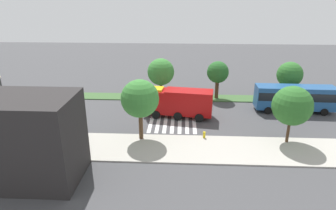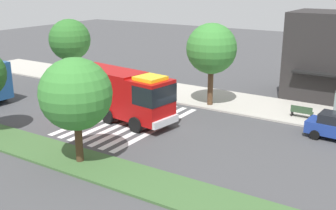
# 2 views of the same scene
# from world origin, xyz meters

# --- Properties ---
(ground_plane) EXTENTS (120.00, 120.00, 0.00)m
(ground_plane) POSITION_xyz_m (0.00, 0.00, 0.00)
(ground_plane) COLOR #424244
(sidewalk) EXTENTS (60.00, 5.85, 0.14)m
(sidewalk) POSITION_xyz_m (0.00, 8.68, 0.07)
(sidewalk) COLOR #ADA89E
(sidewalk) RESTS_ON ground_plane
(median_strip) EXTENTS (60.00, 3.00, 0.14)m
(median_strip) POSITION_xyz_m (0.00, -7.25, 0.07)
(median_strip) COLOR #3D6033
(median_strip) RESTS_ON ground_plane
(crosswalk) EXTENTS (5.85, 10.35, 0.01)m
(crosswalk) POSITION_xyz_m (-2.86, 0.00, 0.01)
(crosswalk) COLOR silver
(crosswalk) RESTS_ON ground_plane
(fire_truck) EXTENTS (9.07, 3.71, 3.77)m
(fire_truck) POSITION_xyz_m (-3.29, 0.04, 2.10)
(fire_truck) COLOR #A50C0C
(fire_truck) RESTS_ON ground_plane
(parked_car_west) EXTENTS (4.57, 2.17, 1.71)m
(parked_car_west) POSITION_xyz_m (11.17, 4.56, 0.88)
(parked_car_west) COLOR navy
(parked_car_west) RESTS_ON ground_plane
(transit_bus) EXTENTS (10.41, 3.05, 3.56)m
(transit_bus) POSITION_xyz_m (-19.16, -2.59, 2.11)
(transit_bus) COLOR navy
(transit_bus) RESTS_ON ground_plane
(bus_stop_shelter) EXTENTS (3.50, 1.40, 2.46)m
(bus_stop_shelter) POSITION_xyz_m (11.80, 7.47, 1.89)
(bus_stop_shelter) COLOR #4C4C51
(bus_stop_shelter) RESTS_ON sidewalk
(bench_near_shelter) EXTENTS (1.60, 0.50, 0.90)m
(bench_near_shelter) POSITION_xyz_m (7.80, 7.43, 0.59)
(bench_near_shelter) COLOR #2D472D
(bench_near_shelter) RESTS_ON sidewalk
(street_lamp) EXTENTS (0.36, 0.36, 6.86)m
(street_lamp) POSITION_xyz_m (15.52, 6.35, 4.14)
(street_lamp) COLOR #2D2D30
(street_lamp) RESTS_ON sidewalk
(storefront_building) EXTENTS (11.42, 6.51, 7.51)m
(storefront_building) POSITION_xyz_m (10.35, 14.44, 3.75)
(storefront_building) COLOR #282626
(storefront_building) RESTS_ON ground_plane
(sidewalk_tree_far_west) EXTENTS (4.13, 4.13, 6.23)m
(sidewalk_tree_far_west) POSITION_xyz_m (-15.37, 6.75, 4.29)
(sidewalk_tree_far_west) COLOR #47301E
(sidewalk_tree_far_west) RESTS_ON sidewalk
(sidewalk_tree_west) EXTENTS (4.07, 4.07, 6.70)m
(sidewalk_tree_west) POSITION_xyz_m (0.44, 6.75, 4.77)
(sidewalk_tree_west) COLOR #513823
(sidewalk_tree_west) RESTS_ON sidewalk
(median_tree_far_west) EXTENTS (3.74, 3.74, 5.69)m
(median_tree_far_west) POSITION_xyz_m (-19.78, -7.25, 3.94)
(median_tree_far_west) COLOR #513823
(median_tree_far_west) RESTS_ON median_strip
(median_tree_west) EXTENTS (3.24, 3.24, 5.67)m
(median_tree_west) POSITION_xyz_m (-9.22, -7.25, 4.12)
(median_tree_west) COLOR #47301E
(median_tree_west) RESTS_ON median_strip
(median_tree_center) EXTENTS (4.04, 4.04, 5.99)m
(median_tree_center) POSITION_xyz_m (-0.71, -7.25, 4.09)
(median_tree_center) COLOR #47301E
(median_tree_center) RESTS_ON median_strip
(fire_hydrant) EXTENTS (0.28, 0.28, 0.70)m
(fire_hydrant) POSITION_xyz_m (-6.52, 6.25, 0.49)
(fire_hydrant) COLOR gold
(fire_hydrant) RESTS_ON sidewalk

